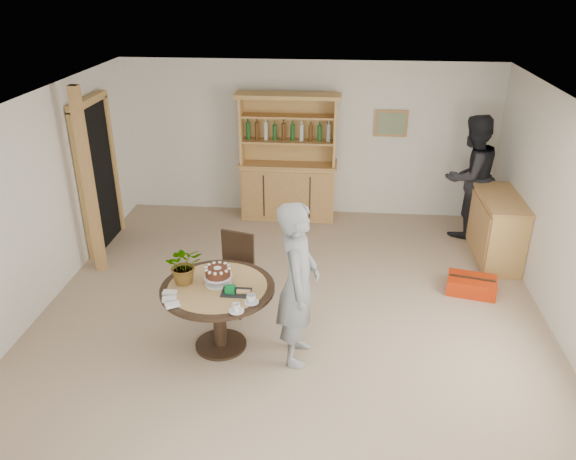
{
  "coord_description": "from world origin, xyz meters",
  "views": [
    {
      "loc": [
        0.48,
        -5.33,
        3.77
      ],
      "look_at": [
        -0.05,
        0.45,
        1.05
      ],
      "focal_mm": 35.0,
      "sensor_mm": 36.0,
      "label": 1
    }
  ],
  "objects_px": {
    "hutch": "(288,177)",
    "dining_table": "(218,299)",
    "adult_person": "(470,177)",
    "red_suitcase": "(471,285)",
    "dining_chair": "(234,267)",
    "sideboard": "(497,228)",
    "teen_boy": "(298,284)"
  },
  "relations": [
    {
      "from": "hutch",
      "to": "dining_table",
      "type": "distance_m",
      "value": 3.64
    },
    {
      "from": "hutch",
      "to": "red_suitcase",
      "type": "xyz_separation_m",
      "value": [
        2.55,
        -2.21,
        -0.59
      ]
    },
    {
      "from": "hutch",
      "to": "dining_table",
      "type": "height_order",
      "value": "hutch"
    },
    {
      "from": "dining_chair",
      "to": "teen_boy",
      "type": "relative_size",
      "value": 0.53
    },
    {
      "from": "dining_chair",
      "to": "red_suitcase",
      "type": "xyz_separation_m",
      "value": [
        2.94,
        0.57,
        -0.43
      ]
    },
    {
      "from": "dining_table",
      "to": "teen_boy",
      "type": "xyz_separation_m",
      "value": [
        0.85,
        -0.1,
        0.28
      ]
    },
    {
      "from": "dining_table",
      "to": "teen_boy",
      "type": "height_order",
      "value": "teen_boy"
    },
    {
      "from": "adult_person",
      "to": "teen_boy",
      "type": "bearing_deg",
      "value": 21.39
    },
    {
      "from": "teen_boy",
      "to": "adult_person",
      "type": "relative_size",
      "value": 0.95
    },
    {
      "from": "sideboard",
      "to": "red_suitcase",
      "type": "distance_m",
      "value": 1.15
    },
    {
      "from": "adult_person",
      "to": "red_suitcase",
      "type": "xyz_separation_m",
      "value": [
        -0.23,
        -1.78,
        -0.84
      ]
    },
    {
      "from": "teen_boy",
      "to": "dining_chair",
      "type": "bearing_deg",
      "value": 43.69
    },
    {
      "from": "adult_person",
      "to": "red_suitcase",
      "type": "bearing_deg",
      "value": 49.65
    },
    {
      "from": "sideboard",
      "to": "dining_table",
      "type": "height_order",
      "value": "sideboard"
    },
    {
      "from": "hutch",
      "to": "red_suitcase",
      "type": "height_order",
      "value": "hutch"
    },
    {
      "from": "sideboard",
      "to": "dining_table",
      "type": "xyz_separation_m",
      "value": [
        -3.45,
        -2.37,
        0.13
      ]
    },
    {
      "from": "hutch",
      "to": "dining_chair",
      "type": "xyz_separation_m",
      "value": [
        -0.39,
        -2.79,
        -0.15
      ]
    },
    {
      "from": "hutch",
      "to": "dining_chair",
      "type": "distance_m",
      "value": 2.82
    },
    {
      "from": "dining_table",
      "to": "red_suitcase",
      "type": "distance_m",
      "value": 3.31
    },
    {
      "from": "sideboard",
      "to": "dining_table",
      "type": "bearing_deg",
      "value": -145.55
    },
    {
      "from": "adult_person",
      "to": "dining_table",
      "type": "bearing_deg",
      "value": 11.79
    },
    {
      "from": "adult_person",
      "to": "red_suitcase",
      "type": "distance_m",
      "value": 1.98
    },
    {
      "from": "dining_chair",
      "to": "adult_person",
      "type": "height_order",
      "value": "adult_person"
    },
    {
      "from": "adult_person",
      "to": "sideboard",
      "type": "bearing_deg",
      "value": 75.21
    },
    {
      "from": "hutch",
      "to": "teen_boy",
      "type": "xyz_separation_m",
      "value": [
        0.44,
        -3.71,
        0.2
      ]
    },
    {
      "from": "red_suitcase",
      "to": "hutch",
      "type": "bearing_deg",
      "value": 151.73
    },
    {
      "from": "dining_table",
      "to": "red_suitcase",
      "type": "bearing_deg",
      "value": 25.31
    },
    {
      "from": "sideboard",
      "to": "hutch",
      "type": "bearing_deg",
      "value": 157.79
    },
    {
      "from": "dining_table",
      "to": "dining_chair",
      "type": "xyz_separation_m",
      "value": [
        0.02,
        0.83,
        -0.07
      ]
    },
    {
      "from": "teen_boy",
      "to": "adult_person",
      "type": "bearing_deg",
      "value": -33.58
    },
    {
      "from": "sideboard",
      "to": "adult_person",
      "type": "xyz_separation_m",
      "value": [
        -0.27,
        0.81,
        0.46
      ]
    },
    {
      "from": "dining_table",
      "to": "dining_chair",
      "type": "distance_m",
      "value": 0.83
    }
  ]
}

